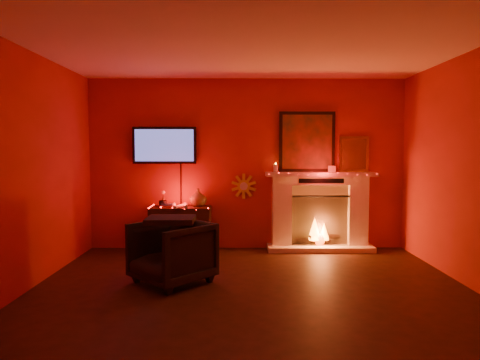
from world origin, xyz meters
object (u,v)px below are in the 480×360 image
object	(u,v)px
console_table	(182,226)
armchair	(172,252)
tv	(165,145)
sunburst_clock	(244,186)
fireplace	(319,204)

from	to	relation	value
console_table	armchair	world-z (taller)	console_table
tv	sunburst_clock	xyz separation A→B (m)	(1.25, 0.03, -0.65)
fireplace	armchair	world-z (taller)	fireplace
armchair	console_table	bearing A→B (deg)	137.46
fireplace	console_table	distance (m)	2.19
tv	console_table	world-z (taller)	tv
sunburst_clock	armchair	size ratio (longest dim) A/B	0.49
tv	sunburst_clock	bearing A→B (deg)	1.24
armchair	fireplace	bearing A→B (deg)	83.87
fireplace	tv	distance (m)	2.61
console_table	armchair	size ratio (longest dim) A/B	1.21
fireplace	tv	xyz separation A→B (m)	(-2.44, 0.06, 0.92)
fireplace	sunburst_clock	xyz separation A→B (m)	(-1.19, 0.09, 0.28)
fireplace	armchair	size ratio (longest dim) A/B	2.69
tv	armchair	size ratio (longest dim) A/B	1.53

